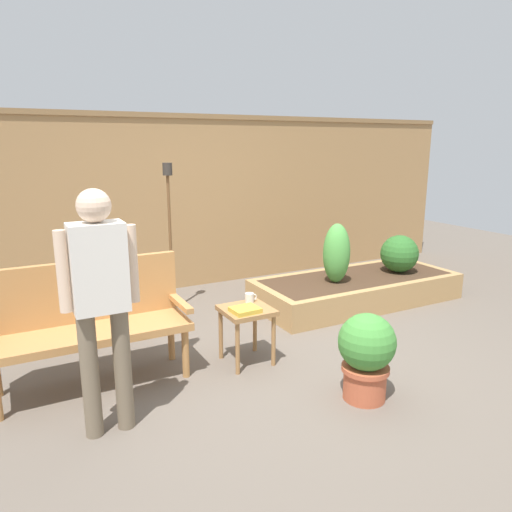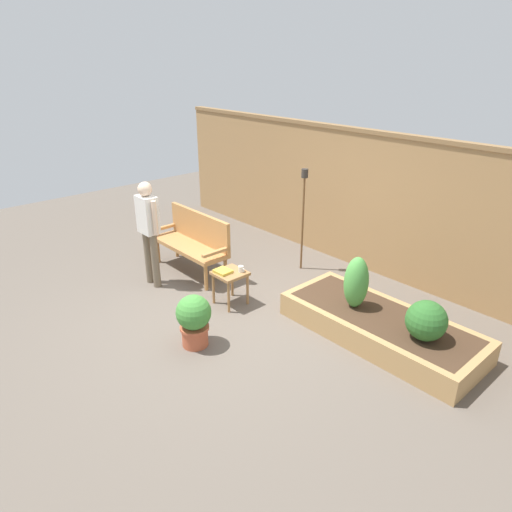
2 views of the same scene
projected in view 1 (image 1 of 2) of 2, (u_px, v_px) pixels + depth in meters
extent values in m
plane|color=#60564C|center=(292.00, 366.00, 3.98)|extent=(14.00, 14.00, 0.00)
cube|color=#A37A4C|center=(183.00, 205.00, 5.98)|extent=(8.40, 0.10, 2.10)
cube|color=olive|center=(179.00, 116.00, 5.73)|extent=(8.40, 0.14, 0.06)
cylinder|color=#B77F47|center=(171.00, 337.00, 4.06)|extent=(0.06, 0.06, 0.40)
cylinder|color=#B77F47|center=(186.00, 353.00, 3.76)|extent=(0.06, 0.06, 0.40)
cube|color=#B77F47|center=(92.00, 333.00, 3.56)|extent=(1.44, 0.48, 0.06)
cube|color=#B77F47|center=(85.00, 291.00, 3.67)|extent=(1.44, 0.06, 0.48)
cube|color=#B77F47|center=(180.00, 303.00, 3.84)|extent=(0.06, 0.48, 0.04)
cylinder|color=#9E7042|center=(255.00, 327.00, 4.23)|extent=(0.04, 0.04, 0.44)
cylinder|color=#9E7042|center=(274.00, 341.00, 3.94)|extent=(0.04, 0.04, 0.44)
cylinder|color=#9E7042|center=(221.00, 334.00, 4.08)|extent=(0.04, 0.04, 0.44)
cylinder|color=#9E7042|center=(238.00, 348.00, 3.79)|extent=(0.04, 0.04, 0.44)
cube|color=#9E7042|center=(247.00, 310.00, 3.95)|extent=(0.40, 0.40, 0.04)
cylinder|color=silver|center=(249.00, 298.00, 4.08)|extent=(0.07, 0.07, 0.08)
torus|color=silver|center=(254.00, 297.00, 4.10)|extent=(0.06, 0.01, 0.06)
cube|color=gold|center=(245.00, 310.00, 3.85)|extent=(0.23, 0.20, 0.04)
cylinder|color=#B75638|center=(364.00, 384.00, 3.45)|extent=(0.31, 0.31, 0.22)
cylinder|color=#B75638|center=(365.00, 368.00, 3.43)|extent=(0.34, 0.34, 0.04)
sphere|color=#428938|center=(367.00, 342.00, 3.38)|extent=(0.41, 0.41, 0.41)
cube|color=#AD8451|center=(383.00, 300.00, 5.18)|extent=(2.40, 0.09, 0.30)
cube|color=#AD8451|center=(333.00, 280.00, 5.96)|extent=(2.40, 0.09, 0.30)
cube|color=#AD8451|center=(270.00, 304.00, 5.04)|extent=(0.09, 0.82, 0.30)
cube|color=#AD8451|center=(427.00, 276.00, 6.10)|extent=(0.09, 0.82, 0.30)
cube|color=#422D1E|center=(356.00, 289.00, 5.57)|extent=(2.22, 0.82, 0.30)
cylinder|color=brown|center=(335.00, 280.00, 5.31)|extent=(0.04, 0.04, 0.06)
ellipsoid|color=#4C9942|center=(337.00, 253.00, 5.24)|extent=(0.30, 0.30, 0.66)
cylinder|color=brown|center=(398.00, 269.00, 5.74)|extent=(0.04, 0.04, 0.06)
sphere|color=#2D6628|center=(399.00, 254.00, 5.70)|extent=(0.45, 0.45, 0.45)
cylinder|color=brown|center=(171.00, 244.00, 5.17)|extent=(0.03, 0.03, 1.48)
cylinder|color=#332D28|center=(167.00, 169.00, 4.98)|extent=(0.10, 0.10, 0.13)
cylinder|color=#70604C|center=(123.00, 369.00, 3.04)|extent=(0.11, 0.11, 0.82)
cylinder|color=#70604C|center=(90.00, 376.00, 2.95)|extent=(0.11, 0.11, 0.82)
cube|color=silver|center=(98.00, 268.00, 2.84)|extent=(0.32, 0.20, 0.54)
cylinder|color=beige|center=(132.00, 264.00, 2.93)|extent=(0.07, 0.07, 0.49)
cylinder|color=beige|center=(63.00, 272.00, 2.75)|extent=(0.07, 0.07, 0.49)
sphere|color=beige|center=(94.00, 206.00, 2.75)|extent=(0.20, 0.20, 0.20)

